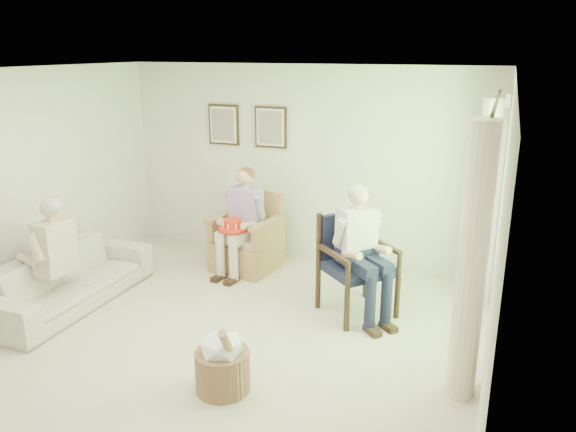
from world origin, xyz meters
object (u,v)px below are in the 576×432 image
object	(u,v)px
sofa	(69,278)
person_dark	(357,242)
person_wicker	(243,214)
red_hat	(233,226)
wood_armchair	(360,260)
person_sofa	(50,250)
hatbox	(222,362)
wicker_armchair	(248,245)

from	to	relation	value
sofa	person_dark	distance (m)	3.25
person_wicker	red_hat	world-z (taller)	person_wicker
wood_armchair	person_sofa	bearing A→B (deg)	154.37
person_dark	red_hat	xyz separation A→B (m)	(-1.71, 0.51, -0.17)
person_dark	hatbox	size ratio (longest dim) A/B	2.09
wood_armchair	red_hat	xyz separation A→B (m)	(-1.71, 0.34, 0.09)
person_sofa	person_dark	bearing A→B (deg)	112.29
wicker_armchair	wood_armchair	size ratio (longest dim) A/B	0.93
sofa	red_hat	xyz separation A→B (m)	(1.38, 1.38, 0.37)
sofa	hatbox	xyz separation A→B (m)	(2.40, -0.87, -0.04)
sofa	person_sofa	bearing A→B (deg)	180.00
wood_armchair	person_wicker	distance (m)	1.76
wicker_armchair	red_hat	world-z (taller)	wicker_armchair
person_dark	hatbox	xyz separation A→B (m)	(-0.69, -1.74, -0.58)
wood_armchair	person_dark	bearing A→B (deg)	-137.81
person_dark	hatbox	distance (m)	1.96
wicker_armchair	hatbox	size ratio (longest dim) A/B	1.46
person_wicker	red_hat	size ratio (longest dim) A/B	3.67
red_hat	wicker_armchair	bearing A→B (deg)	83.07
wood_armchair	person_wicker	xyz separation A→B (m)	(-1.67, 0.54, 0.18)
person_wicker	wicker_armchair	bearing A→B (deg)	99.05
wicker_armchair	sofa	world-z (taller)	wicker_armchair
person_wicker	hatbox	size ratio (longest dim) A/B	1.95
wicker_armchair	person_sofa	bearing A→B (deg)	-117.31
wicker_armchair	sofa	distance (m)	2.23
wood_armchair	hatbox	xyz separation A→B (m)	(-0.69, -1.92, -0.32)
person_sofa	wicker_armchair	bearing A→B (deg)	146.62
wicker_armchair	hatbox	world-z (taller)	wicker_armchair
person_sofa	person_wicker	bearing A→B (deg)	144.66
person_wicker	hatbox	xyz separation A→B (m)	(0.98, -2.46, -0.50)
person_wicker	red_hat	bearing A→B (deg)	-92.26
wicker_armchair	hatbox	xyz separation A→B (m)	(0.98, -2.59, -0.05)
person_wicker	person_dark	world-z (taller)	person_dark
sofa	wood_armchair	bearing A→B (deg)	-71.33
wood_armchair	hatbox	size ratio (longest dim) A/B	1.57
person_sofa	sofa	bearing A→B (deg)	-177.03
wood_armchair	hatbox	world-z (taller)	wood_armchair
wood_armchair	person_wicker	bearing A→B (deg)	114.24
wicker_armchair	person_dark	distance (m)	1.94
wicker_armchair	wood_armchair	distance (m)	1.82
hatbox	person_sofa	bearing A→B (deg)	164.65
person_wicker	person_sofa	size ratio (longest dim) A/B	1.05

